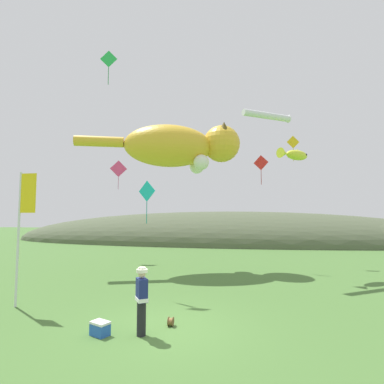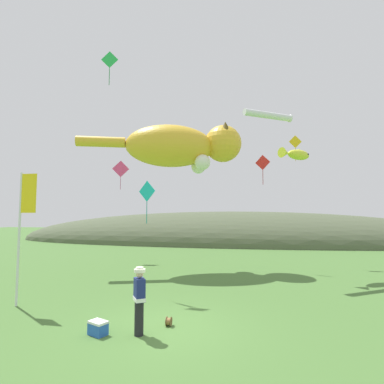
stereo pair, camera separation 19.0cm
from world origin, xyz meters
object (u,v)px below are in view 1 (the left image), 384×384
object	(u,v)px
picnic_cooler	(100,328)
kite_diamond_teal	(147,192)
kite_fish_windsock	(294,155)
kite_diamond_gold	(293,142)
kite_giant_cat	(180,147)
kite_diamond_red	(261,163)
kite_spool	(171,322)
kite_tube_streamer	(267,116)
kite_diamond_pink	(119,169)
kite_diamond_green	(109,60)
festival_banner_pole	(23,218)
festival_attendant	(142,299)

from	to	relation	value
picnic_cooler	kite_diamond_teal	distance (m)	5.79
kite_fish_windsock	kite_diamond_gold	distance (m)	4.56
kite_giant_cat	kite_fish_windsock	world-z (taller)	kite_giant_cat
kite_diamond_teal	picnic_cooler	bearing A→B (deg)	-87.49
kite_diamond_red	kite_diamond_gold	size ratio (longest dim) A/B	1.03
kite_diamond_teal	kite_diamond_red	distance (m)	8.91
kite_spool	kite_fish_windsock	world-z (taller)	kite_fish_windsock
picnic_cooler	kite_diamond_red	distance (m)	13.72
kite_tube_streamer	kite_diamond_pink	distance (m)	11.21
kite_tube_streamer	kite_diamond_red	bearing A→B (deg)	96.32
kite_fish_windsock	kite_diamond_green	world-z (taller)	kite_diamond_green
festival_banner_pole	kite_diamond_pink	bearing A→B (deg)	96.96
kite_giant_cat	kite_diamond_red	world-z (taller)	kite_giant_cat
kite_spool	picnic_cooler	xyz separation A→B (m)	(-1.68, -0.97, 0.05)
kite_fish_windsock	kite_diamond_red	distance (m)	2.47
kite_diamond_pink	kite_spool	bearing A→B (deg)	-59.43
kite_giant_cat	kite_diamond_red	distance (m)	5.11
festival_banner_pole	kite_giant_cat	xyz separation A→B (m)	(3.86, 8.24, 4.26)
picnic_cooler	kite_fish_windsock	world-z (taller)	kite_fish_windsock
kite_giant_cat	kite_tube_streamer	xyz separation A→B (m)	(5.12, -1.14, 1.25)
kite_fish_windsock	kite_diamond_green	xyz separation A→B (m)	(-9.37, -3.50, 4.50)
festival_attendant	festival_banner_pole	xyz separation A→B (m)	(-4.99, 1.59, 2.12)
kite_spool	kite_giant_cat	bearing A→B (deg)	100.85
festival_attendant	picnic_cooler	world-z (taller)	festival_attendant
picnic_cooler	kite_tube_streamer	bearing A→B (deg)	60.23
kite_giant_cat	kite_diamond_gold	xyz separation A→B (m)	(7.18, 3.65, 0.83)
festival_banner_pole	kite_diamond_teal	distance (m)	4.59
picnic_cooler	kite_diamond_red	world-z (taller)	kite_diamond_red
kite_giant_cat	festival_banner_pole	bearing A→B (deg)	-115.14
kite_spool	kite_diamond_pink	size ratio (longest dim) A/B	0.12
kite_fish_windsock	kite_diamond_gold	xyz separation A→B (m)	(0.62, 4.20, 1.68)
kite_spool	kite_tube_streamer	bearing A→B (deg)	66.73
kite_tube_streamer	kite_diamond_green	distance (m)	8.79
kite_diamond_gold	kite_diamond_green	bearing A→B (deg)	-142.38
kite_fish_windsock	kite_tube_streamer	world-z (taller)	kite_tube_streamer
festival_banner_pole	kite_spool	bearing A→B (deg)	-8.09
kite_spool	kite_diamond_gold	world-z (taller)	kite_diamond_gold
festival_attendant	kite_spool	distance (m)	1.29
kite_diamond_green	kite_diamond_gold	bearing A→B (deg)	37.62
kite_diamond_gold	festival_banner_pole	bearing A→B (deg)	-132.89
picnic_cooler	kite_giant_cat	bearing A→B (deg)	90.30
festival_banner_pole	kite_diamond_teal	size ratio (longest dim) A/B	2.65
festival_attendant	festival_banner_pole	distance (m)	5.65
kite_giant_cat	kite_diamond_teal	xyz separation A→B (m)	(-0.13, -5.77, -3.21)
kite_diamond_green	kite_diamond_gold	size ratio (longest dim) A/B	0.99
kite_fish_windsock	kite_giant_cat	bearing A→B (deg)	175.21
kite_diamond_pink	kite_diamond_red	distance (m)	10.17
kite_giant_cat	kite_spool	bearing A→B (deg)	-79.15
kite_diamond_green	kite_spool	bearing A→B (deg)	-47.61
kite_diamond_green	kite_diamond_gold	xyz separation A→B (m)	(9.99, 7.70, -2.82)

